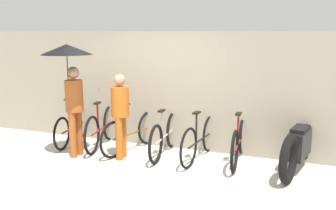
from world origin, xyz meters
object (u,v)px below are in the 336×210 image
object	(u,v)px
parked_bicycle_1	(102,128)
pedestrian_leading	(70,72)
parked_bicycle_4	(200,139)
parked_bicycle_0	(74,126)
parked_bicycle_5	(239,142)
parked_bicycle_3	(165,136)
motorcycle	(299,146)
pedestrian_center	(120,110)
parked_bicycle_2	(132,132)

from	to	relation	value
parked_bicycle_1	pedestrian_leading	world-z (taller)	pedestrian_leading
parked_bicycle_1	parked_bicycle_4	bearing A→B (deg)	-101.54
parked_bicycle_4	parked_bicycle_1	bearing A→B (deg)	94.50
parked_bicycle_0	parked_bicycle_1	size ratio (longest dim) A/B	0.96
parked_bicycle_0	pedestrian_leading	distance (m)	1.53
parked_bicycle_5	pedestrian_leading	xyz separation A→B (m)	(-2.86, -0.81, 1.18)
parked_bicycle_3	motorcycle	size ratio (longest dim) A/B	0.85
parked_bicycle_3	parked_bicycle_0	bearing A→B (deg)	84.32
pedestrian_center	parked_bicycle_3	bearing A→B (deg)	-151.42
parked_bicycle_4	pedestrian_center	size ratio (longest dim) A/B	1.13
parked_bicycle_0	parked_bicycle_1	distance (m)	0.68
parked_bicycle_4	pedestrian_leading	world-z (taller)	pedestrian_leading
parked_bicycle_0	motorcycle	bearing A→B (deg)	-99.71
parked_bicycle_0	parked_bicycle_1	bearing A→B (deg)	-102.57
parked_bicycle_1	parked_bicycle_3	bearing A→B (deg)	-101.95
parked_bicycle_0	parked_bicycle_4	xyz separation A→B (m)	(2.72, -0.05, 0.02)
motorcycle	parked_bicycle_1	bearing A→B (deg)	101.42
motorcycle	pedestrian_leading	bearing A→B (deg)	112.39
pedestrian_leading	motorcycle	size ratio (longest dim) A/B	1.02
parked_bicycle_2	pedestrian_center	xyz separation A→B (m)	(0.01, -0.48, 0.52)
parked_bicycle_2	parked_bicycle_3	size ratio (longest dim) A/B	1.01
parked_bicycle_1	parked_bicycle_0	bearing A→B (deg)	75.74
parked_bicycle_1	parked_bicycle_5	distance (m)	2.72
pedestrian_leading	parked_bicycle_2	bearing A→B (deg)	-134.47
parked_bicycle_1	pedestrian_leading	xyz separation A→B (m)	(-0.14, -0.75, 1.17)
parked_bicycle_1	parked_bicycle_2	xyz separation A→B (m)	(0.68, -0.01, -0.02)
parked_bicycle_2	pedestrian_center	distance (m)	0.71
parked_bicycle_0	pedestrian_leading	world-z (taller)	pedestrian_leading
parked_bicycle_1	motorcycle	distance (m)	3.72
parked_bicycle_1	parked_bicycle_5	bearing A→B (deg)	-99.76
parked_bicycle_2	parked_bicycle_3	distance (m)	0.68
parked_bicycle_4	parked_bicycle_3	bearing A→B (deg)	95.31
parked_bicycle_0	parked_bicycle_4	world-z (taller)	parked_bicycle_0
parked_bicycle_3	motorcycle	bearing A→B (deg)	-93.20
parked_bicycle_4	parked_bicycle_5	distance (m)	0.68
parked_bicycle_1	parked_bicycle_3	xyz separation A→B (m)	(1.36, -0.02, -0.02)
parked_bicycle_3	pedestrian_center	world-z (taller)	pedestrian_center
parked_bicycle_5	pedestrian_leading	bearing A→B (deg)	102.48
parked_bicycle_3	motorcycle	world-z (taller)	parked_bicycle_3
parked_bicycle_2	parked_bicycle_4	bearing A→B (deg)	-77.58
pedestrian_center	parked_bicycle_5	bearing A→B (deg)	-171.37
parked_bicycle_3	pedestrian_center	distance (m)	0.96
parked_bicycle_3	pedestrian_leading	bearing A→B (deg)	111.82
parked_bicycle_5	pedestrian_center	bearing A→B (deg)	101.89
motorcycle	parked_bicycle_4	bearing A→B (deg)	102.24
pedestrian_leading	parked_bicycle_5	bearing A→B (deg)	-160.50
pedestrian_center	motorcycle	distance (m)	3.10
parked_bicycle_0	motorcycle	xyz separation A→B (m)	(4.40, -0.02, 0.06)
parked_bicycle_1	parked_bicycle_2	size ratio (longest dim) A/B	1.00
parked_bicycle_5	pedestrian_leading	size ratio (longest dim) A/B	0.85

